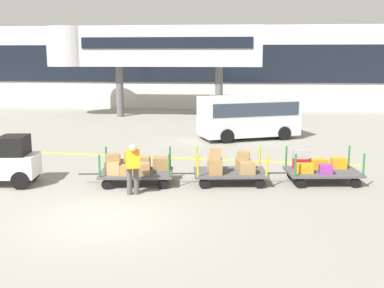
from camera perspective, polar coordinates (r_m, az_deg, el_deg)
name	(u,v)px	position (r m, az deg, el deg)	size (l,w,h in m)	color
ground_plane	(102,218)	(12.23, -10.94, -8.84)	(120.00, 120.00, 0.00)	gray
apron_lead_line	(101,155)	(19.79, -10.99, -1.32)	(20.58, 0.20, 0.01)	yellow
terminal_building	(196,67)	(37.17, 0.47, 9.29)	(53.19, 2.51, 6.31)	silver
jet_bridge	(144,47)	(31.66, -5.88, 11.62)	(14.26, 3.00, 5.96)	#B7B7BC
baggage_tug	(4,162)	(15.97, -21.86, -2.02)	(2.22, 1.45, 1.58)	white
baggage_cart_lead	(134,168)	(15.11, -7.12, -2.88)	(3.07, 1.67, 1.10)	#4C4C4F
baggage_cart_middle	(229,168)	(15.07, 4.57, -2.88)	(3.07, 1.67, 1.23)	#4C4C4F
baggage_cart_tail	(319,168)	(15.73, 15.20, -2.86)	(3.07, 1.67, 1.10)	#4C4C4F
baggage_handler	(133,167)	(13.81, -7.22, -2.74)	(0.51, 0.53, 1.56)	#4C4C4C
shuttle_van	(249,114)	(23.30, 6.92, 3.65)	(5.16, 3.59, 2.10)	silver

